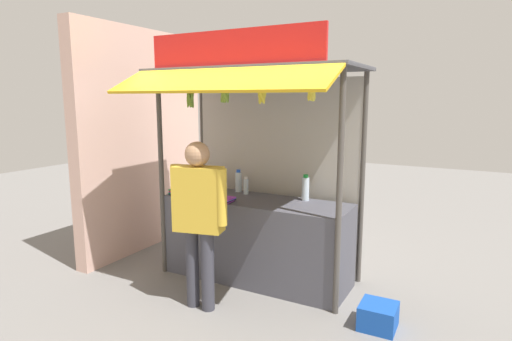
# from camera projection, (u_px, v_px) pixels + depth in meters

# --- Properties ---
(ground_plane) EXTENTS (20.00, 20.00, 0.00)m
(ground_plane) POSITION_uv_depth(u_px,v_px,m) (256.00, 278.00, 5.15)
(ground_plane) COLOR slate
(stall_counter) EXTENTS (2.23, 0.72, 0.98)m
(stall_counter) POSITION_uv_depth(u_px,v_px,m) (256.00, 239.00, 5.06)
(stall_counter) COLOR #4C4C56
(stall_counter) RESTS_ON ground
(stall_structure) EXTENTS (2.43, 1.60, 2.84)m
(stall_structure) POSITION_uv_depth(u_px,v_px,m) (262.00, 135.00, 4.98)
(stall_structure) COLOR #4C4742
(stall_structure) RESTS_ON ground
(water_bottle_mid_right) EXTENTS (0.08, 0.08, 0.29)m
(water_bottle_mid_right) POSITION_uv_depth(u_px,v_px,m) (238.00, 181.00, 5.39)
(water_bottle_mid_right) COLOR silver
(water_bottle_mid_right) RESTS_ON stall_counter
(water_bottle_center) EXTENTS (0.06, 0.06, 0.22)m
(water_bottle_center) POSITION_uv_depth(u_px,v_px,m) (246.00, 186.00, 5.25)
(water_bottle_center) COLOR silver
(water_bottle_center) RESTS_ON stall_counter
(water_bottle_front_right) EXTENTS (0.09, 0.09, 0.31)m
(water_bottle_front_right) POSITION_uv_depth(u_px,v_px,m) (306.00, 188.00, 4.93)
(water_bottle_front_right) COLOR silver
(water_bottle_front_right) RESTS_ON stall_counter
(water_bottle_front_left) EXTENTS (0.09, 0.09, 0.30)m
(water_bottle_front_left) POSITION_uv_depth(u_px,v_px,m) (215.00, 180.00, 5.43)
(water_bottle_front_left) COLOR silver
(water_bottle_front_left) RESTS_ON stall_counter
(magazine_stack_mid_left) EXTENTS (0.21, 0.28, 0.05)m
(magazine_stack_mid_left) POSITION_uv_depth(u_px,v_px,m) (224.00, 200.00, 4.85)
(magazine_stack_mid_left) COLOR black
(magazine_stack_mid_left) RESTS_ON stall_counter
(magazine_stack_left) EXTENTS (0.23, 0.25, 0.06)m
(magazine_stack_left) POSITION_uv_depth(u_px,v_px,m) (180.00, 191.00, 5.29)
(magazine_stack_left) COLOR blue
(magazine_stack_left) RESTS_ON stall_counter
(banana_bunch_leftmost) EXTENTS (0.11, 0.11, 0.25)m
(banana_bunch_leftmost) POSITION_uv_depth(u_px,v_px,m) (225.00, 96.00, 4.44)
(banana_bunch_leftmost) COLOR #332D23
(banana_bunch_rightmost) EXTENTS (0.10, 0.11, 0.31)m
(banana_bunch_rightmost) POSITION_uv_depth(u_px,v_px,m) (190.00, 100.00, 4.65)
(banana_bunch_rightmost) COLOR #332D23
(banana_bunch_inner_right) EXTENTS (0.10, 0.10, 0.23)m
(banana_bunch_inner_right) POSITION_uv_depth(u_px,v_px,m) (312.00, 94.00, 3.98)
(banana_bunch_inner_right) COLOR #332D23
(banana_bunch_inner_left) EXTENTS (0.11, 0.11, 0.26)m
(banana_bunch_inner_left) POSITION_uv_depth(u_px,v_px,m) (262.00, 95.00, 4.23)
(banana_bunch_inner_left) COLOR #332D23
(vendor_person) EXTENTS (0.66, 0.32, 1.74)m
(vendor_person) POSITION_uv_depth(u_px,v_px,m) (199.00, 210.00, 4.25)
(vendor_person) COLOR #383842
(vendor_person) RESTS_ON ground
(plastic_crate) EXTENTS (0.34, 0.34, 0.24)m
(plastic_crate) POSITION_uv_depth(u_px,v_px,m) (378.00, 316.00, 4.01)
(plastic_crate) COLOR #194CB2
(plastic_crate) RESTS_ON ground
(neighbour_wall) EXTENTS (0.20, 2.40, 3.12)m
(neighbour_wall) POSITION_uv_depth(u_px,v_px,m) (144.00, 141.00, 6.09)
(neighbour_wall) COLOR #D7AA99
(neighbour_wall) RESTS_ON ground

